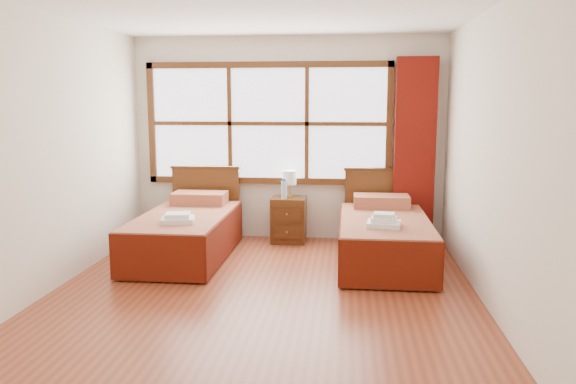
# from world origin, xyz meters

# --- Properties ---
(floor) EXTENTS (4.50, 4.50, 0.00)m
(floor) POSITION_xyz_m (0.00, 0.00, 0.00)
(floor) COLOR brown
(floor) RESTS_ON ground
(ceiling) EXTENTS (4.50, 4.50, 0.00)m
(ceiling) POSITION_xyz_m (0.00, 0.00, 2.60)
(ceiling) COLOR white
(ceiling) RESTS_ON wall_back
(wall_back) EXTENTS (4.00, 0.00, 4.00)m
(wall_back) POSITION_xyz_m (0.00, 2.25, 1.30)
(wall_back) COLOR silver
(wall_back) RESTS_ON floor
(wall_left) EXTENTS (0.00, 4.50, 4.50)m
(wall_left) POSITION_xyz_m (-2.00, 0.00, 1.30)
(wall_left) COLOR silver
(wall_left) RESTS_ON floor
(wall_right) EXTENTS (0.00, 4.50, 4.50)m
(wall_right) POSITION_xyz_m (2.00, 0.00, 1.30)
(wall_right) COLOR silver
(wall_right) RESTS_ON floor
(window) EXTENTS (3.16, 0.06, 1.56)m
(window) POSITION_xyz_m (-0.25, 2.21, 1.50)
(window) COLOR white
(window) RESTS_ON wall_back
(curtain) EXTENTS (0.50, 0.16, 2.30)m
(curtain) POSITION_xyz_m (1.60, 2.11, 1.17)
(curtain) COLOR maroon
(curtain) RESTS_ON wall_back
(bed_left) EXTENTS (0.98, 2.00, 0.95)m
(bed_left) POSITION_xyz_m (-1.07, 1.20, 0.29)
(bed_left) COLOR #43240E
(bed_left) RESTS_ON floor
(bed_right) EXTENTS (0.98, 2.00, 0.95)m
(bed_right) POSITION_xyz_m (1.19, 1.20, 0.29)
(bed_right) COLOR #43240E
(bed_right) RESTS_ON floor
(nightstand) EXTENTS (0.43, 0.43, 0.58)m
(nightstand) POSITION_xyz_m (0.04, 1.99, 0.29)
(nightstand) COLOR #502B11
(nightstand) RESTS_ON floor
(towels_left) EXTENTS (0.39, 0.36, 0.10)m
(towels_left) POSITION_xyz_m (-1.02, 0.72, 0.55)
(towels_left) COLOR white
(towels_left) RESTS_ON bed_left
(towels_right) EXTENTS (0.37, 0.33, 0.14)m
(towels_right) POSITION_xyz_m (1.15, 0.73, 0.56)
(towels_right) COLOR white
(towels_right) RESTS_ON bed_right
(lamp) EXTENTS (0.18, 0.18, 0.34)m
(lamp) POSITION_xyz_m (0.05, 2.02, 0.82)
(lamp) COLOR #BC8A3C
(lamp) RESTS_ON nightstand
(bottle_near) EXTENTS (0.07, 0.07, 0.25)m
(bottle_near) POSITION_xyz_m (-0.01, 1.90, 0.69)
(bottle_near) COLOR silver
(bottle_near) RESTS_ON nightstand
(bottle_far) EXTENTS (0.07, 0.07, 0.25)m
(bottle_far) POSITION_xyz_m (-0.01, 1.90, 0.69)
(bottle_far) COLOR silver
(bottle_far) RESTS_ON nightstand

